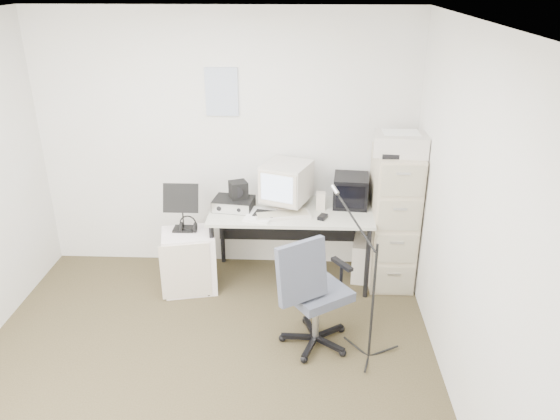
{
  "coord_description": "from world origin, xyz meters",
  "views": [
    {
      "loc": [
        0.73,
        -3.18,
        2.78
      ],
      "look_at": [
        0.55,
        0.95,
        0.95
      ],
      "focal_mm": 35.0,
      "sensor_mm": 36.0,
      "label": 1
    }
  ],
  "objects_px": {
    "desk": "(291,245)",
    "side_cart": "(190,261)",
    "office_chair": "(317,290)",
    "filing_cabinet": "(393,218)"
  },
  "relations": [
    {
      "from": "office_chair",
      "to": "filing_cabinet",
      "type": "bearing_deg",
      "value": 20.49
    },
    {
      "from": "filing_cabinet",
      "to": "desk",
      "type": "relative_size",
      "value": 0.87
    },
    {
      "from": "office_chair",
      "to": "side_cart",
      "type": "height_order",
      "value": "office_chair"
    },
    {
      "from": "filing_cabinet",
      "to": "side_cart",
      "type": "height_order",
      "value": "filing_cabinet"
    },
    {
      "from": "filing_cabinet",
      "to": "side_cart",
      "type": "bearing_deg",
      "value": -172.42
    },
    {
      "from": "filing_cabinet",
      "to": "side_cart",
      "type": "distance_m",
      "value": 1.93
    },
    {
      "from": "desk",
      "to": "side_cart",
      "type": "bearing_deg",
      "value": -166.7
    },
    {
      "from": "desk",
      "to": "office_chair",
      "type": "bearing_deg",
      "value": -77.3
    },
    {
      "from": "desk",
      "to": "office_chair",
      "type": "relative_size",
      "value": 1.51
    },
    {
      "from": "side_cart",
      "to": "office_chair",
      "type": "bearing_deg",
      "value": -46.59
    }
  ]
}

